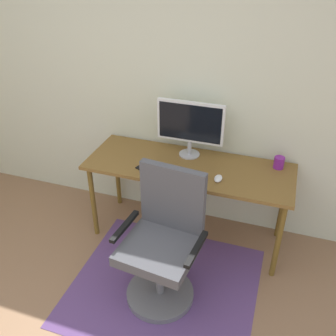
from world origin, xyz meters
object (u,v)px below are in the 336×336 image
Objects in this scene: monitor at (190,124)px; keyboard at (180,175)px; computer_mouse at (218,178)px; office_chair at (163,247)px; desk at (189,172)px; cell_phone at (144,166)px; coffee_cup at (279,163)px.

monitor is 0.45m from keyboard.
office_chair is at bearing -116.49° from computer_mouse.
office_chair is (0.03, -0.51, -0.31)m from keyboard.
desk is at bearing 82.04° from keyboard.
monitor is 0.52m from cell_phone.
coffee_cup is at bearing 57.61° from office_chair.
computer_mouse is 0.10× the size of office_chair.
keyboard is 0.33m from cell_phone.
keyboard is at bearing -173.63° from computer_mouse.
computer_mouse reaches higher than cell_phone.
office_chair is (0.36, -0.55, -0.31)m from cell_phone.
cell_phone is at bearing 178.95° from computer_mouse.
keyboard is 0.59m from office_chair.
monitor is at bearing -178.05° from coffee_cup.
office_chair is (0.05, -0.86, -0.60)m from monitor.
office_chair is at bearing -86.34° from monitor.
cell_phone is at bearing -134.81° from monitor.
desk is 17.57× the size of coffee_cup.
keyboard is at bearing -97.96° from desk.
keyboard is 0.41× the size of office_chair.
monitor is 0.79m from coffee_cup.
office_chair reaches higher than cell_phone.
monitor is at bearing 93.28° from keyboard.
monitor is 0.53m from computer_mouse.
desk is 0.38m from cell_phone.
monitor is 1.04m from office_chair.
office_chair is at bearing -86.07° from keyboard.
coffee_cup reaches higher than computer_mouse.
cell_phone is at bearing 129.06° from office_chair.
computer_mouse is at bearing -44.40° from monitor.
monitor is 1.33× the size of keyboard.
coffee_cup is at bearing 15.55° from desk.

